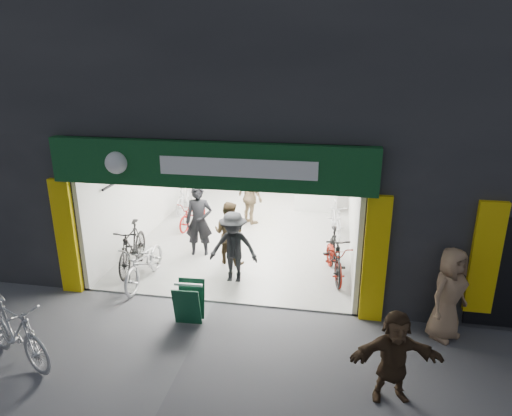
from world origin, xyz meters
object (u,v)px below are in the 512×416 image
(bike_left_front, at_px, (145,262))
(sandwich_board, at_px, (189,302))
(bike_right_front, at_px, (335,254))
(pedestrian_near, at_px, (449,294))
(parked_bike, at_px, (15,331))

(bike_left_front, bearing_deg, sandwich_board, -41.66)
(bike_right_front, bearing_deg, sandwich_board, -145.88)
(bike_left_front, xyz_separation_m, pedestrian_near, (6.37, -1.02, 0.39))
(pedestrian_near, distance_m, sandwich_board, 4.88)
(bike_right_front, bearing_deg, pedestrian_near, -53.53)
(bike_right_front, distance_m, sandwich_board, 3.74)
(bike_left_front, bearing_deg, parked_bike, -106.86)
(bike_left_front, relative_size, sandwich_board, 2.36)
(parked_bike, xyz_separation_m, pedestrian_near, (7.37, 2.08, 0.31))
(bike_left_front, bearing_deg, bike_right_front, 15.33)
(parked_bike, distance_m, sandwich_board, 3.04)
(bike_left_front, height_order, parked_bike, parked_bike)
(bike_left_front, relative_size, bike_right_front, 1.02)
(bike_left_front, distance_m, sandwich_board, 2.08)
(pedestrian_near, bearing_deg, bike_left_front, 126.65)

